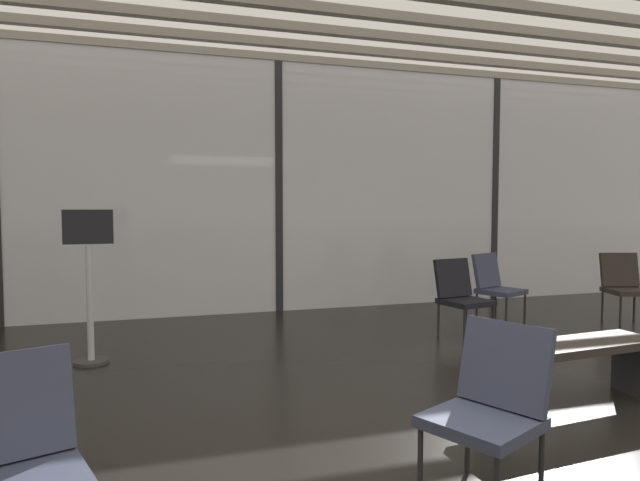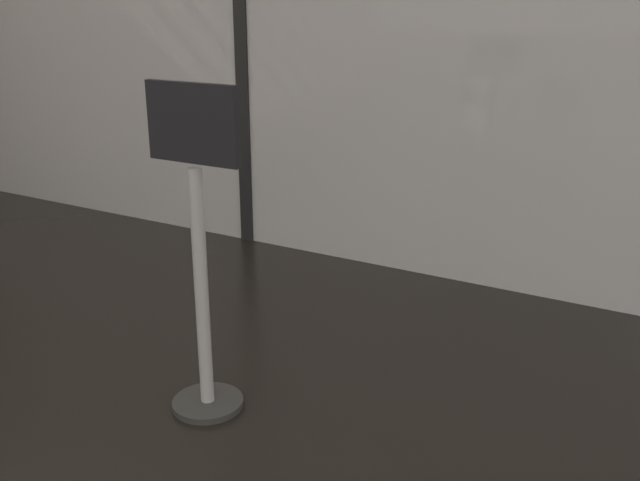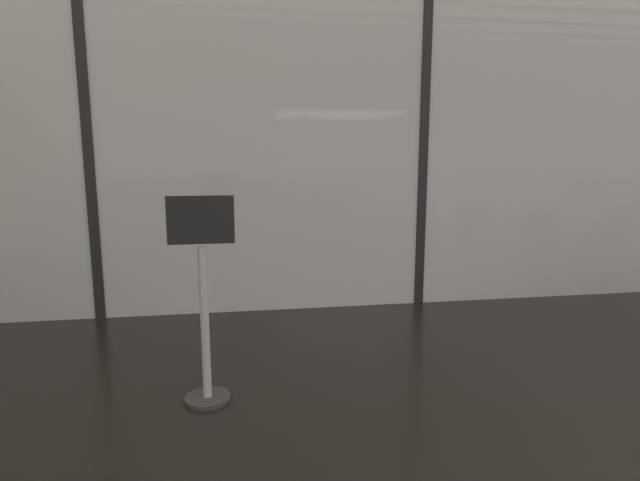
% 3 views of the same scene
% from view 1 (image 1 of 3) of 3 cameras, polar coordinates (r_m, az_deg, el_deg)
% --- Properties ---
extents(glass_curtain_wall, '(14.00, 0.08, 3.47)m').
position_cam_1_polar(glass_curtain_wall, '(7.80, -4.32, 5.46)').
color(glass_curtain_wall, silver).
rests_on(glass_curtain_wall, ground).
extents(window_mullion_1, '(0.10, 0.12, 3.47)m').
position_cam_1_polar(window_mullion_1, '(7.80, -4.32, 5.46)').
color(window_mullion_1, black).
rests_on(window_mullion_1, ground).
extents(window_mullion_2, '(0.10, 0.12, 3.47)m').
position_cam_1_polar(window_mullion_2, '(9.24, 17.42, 4.99)').
color(window_mullion_2, black).
rests_on(window_mullion_2, ground).
extents(parked_airplane, '(12.50, 3.68, 3.68)m').
position_cam_1_polar(parked_airplane, '(14.03, -5.65, 4.98)').
color(parked_airplane, '#B2BCD6').
rests_on(parked_airplane, ground).
extents(lounge_chair_0, '(0.64, 0.67, 0.87)m').
position_cam_1_polar(lounge_chair_0, '(7.41, 17.54, -4.22)').
color(lounge_chair_0, '#33384C').
rests_on(lounge_chair_0, ground).
extents(lounge_chair_1, '(0.57, 0.61, 0.87)m').
position_cam_1_polar(lounge_chair_1, '(6.50, 14.23, -5.23)').
color(lounge_chair_1, black).
rests_on(lounge_chair_1, ground).
extents(lounge_chair_2, '(0.68, 0.66, 0.87)m').
position_cam_1_polar(lounge_chair_2, '(3.03, 17.19, -15.36)').
color(lounge_chair_2, '#33384C').
rests_on(lounge_chair_2, ground).
extents(lounge_chair_3, '(0.62, 0.65, 0.87)m').
position_cam_1_polar(lounge_chair_3, '(2.62, -28.86, -18.68)').
color(lounge_chair_3, '#33384C').
rests_on(lounge_chair_3, ground).
extents(lounge_chair_4, '(0.61, 0.64, 0.87)m').
position_cam_1_polar(lounge_chair_4, '(8.09, 28.82, -3.85)').
color(lounge_chair_4, '#28231E').
rests_on(lounge_chair_4, ground).
extents(waiting_bench, '(1.53, 0.51, 0.47)m').
position_cam_1_polar(waiting_bench, '(4.52, 24.11, -10.92)').
color(waiting_bench, '#28231E').
rests_on(waiting_bench, ground).
extents(info_sign, '(0.44, 0.32, 1.44)m').
position_cam_1_polar(info_sign, '(5.61, -22.61, -4.85)').
color(info_sign, '#333333').
rests_on(info_sign, ground).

